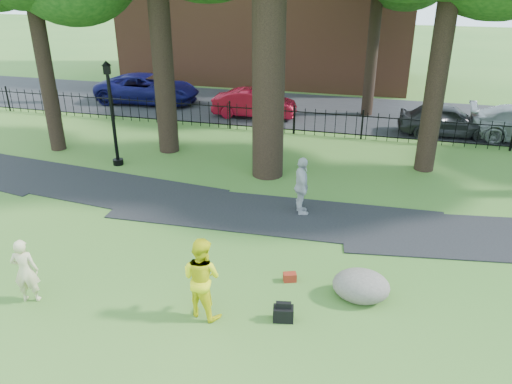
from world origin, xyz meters
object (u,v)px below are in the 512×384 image
(red_sedan, at_px, (254,104))
(lamppost, at_px, (113,116))
(man, at_px, (202,277))
(boulder, at_px, (361,284))
(woman, at_px, (25,271))

(red_sedan, bearing_deg, lamppost, 153.55)
(man, bearing_deg, lamppost, -33.77)
(man, bearing_deg, red_sedan, -62.44)
(man, distance_m, boulder, 3.61)
(boulder, bearing_deg, man, -156.33)
(woman, xyz_separation_m, red_sedan, (1.04, 15.79, -0.10))
(woman, relative_size, man, 0.84)
(red_sedan, bearing_deg, boulder, -158.88)
(man, bearing_deg, boulder, -139.58)
(lamppost, height_order, red_sedan, lamppost)
(boulder, height_order, lamppost, lamppost)
(woman, bearing_deg, red_sedan, -111.11)
(boulder, distance_m, lamppost, 11.42)
(woman, bearing_deg, man, 170.58)
(woman, distance_m, boulder, 7.49)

